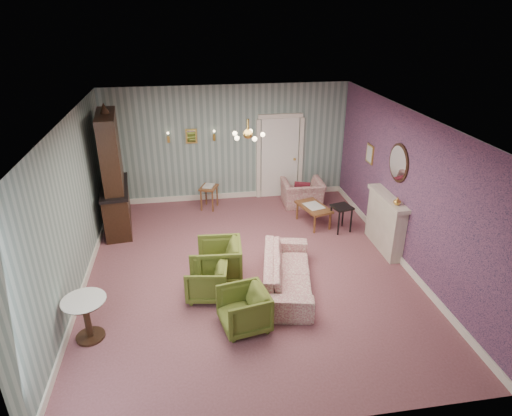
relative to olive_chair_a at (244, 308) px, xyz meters
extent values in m
plane|color=#834C54|center=(0.31, 1.61, -0.36)|extent=(7.00, 7.00, 0.00)
plane|color=white|center=(0.31, 1.61, 2.54)|extent=(7.00, 7.00, 0.00)
plane|color=slate|center=(0.31, 5.11, 1.09)|extent=(6.00, 0.00, 6.00)
plane|color=slate|center=(0.31, -1.89, 1.09)|extent=(6.00, 0.00, 6.00)
plane|color=slate|center=(-2.69, 1.61, 1.09)|extent=(0.00, 7.00, 7.00)
plane|color=slate|center=(3.31, 1.61, 1.09)|extent=(0.00, 7.00, 7.00)
plane|color=#A75377|center=(3.30, 1.61, 1.09)|extent=(0.00, 7.00, 7.00)
imported|color=#555F21|center=(0.00, 0.00, 0.00)|extent=(0.79, 0.82, 0.73)
imported|color=#555F21|center=(-0.51, 0.90, -0.01)|extent=(0.74, 0.78, 0.71)
imported|color=#555F21|center=(-0.26, 1.43, 0.04)|extent=(0.79, 0.83, 0.81)
imported|color=#943B4D|center=(0.90, 0.95, 0.05)|extent=(1.02, 2.18, 0.82)
imported|color=#943B4D|center=(2.06, 4.37, 0.07)|extent=(1.01, 0.67, 0.86)
imported|color=gold|center=(3.15, 1.61, 0.87)|extent=(0.15, 0.15, 0.15)
cube|color=maroon|center=(2.01, 4.22, 0.12)|extent=(0.41, 0.28, 0.39)
camera|label=1|loc=(-0.68, -5.47, 4.24)|focal=30.96mm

